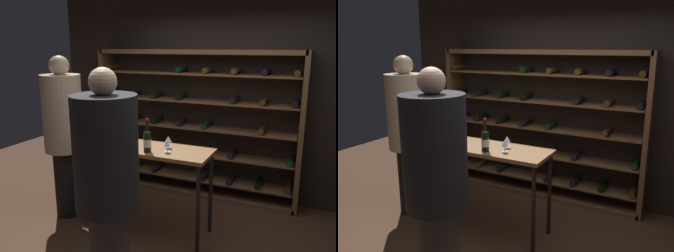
{
  "view_description": "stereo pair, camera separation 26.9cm",
  "coord_description": "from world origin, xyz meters",
  "views": [
    {
      "loc": [
        1.17,
        -2.86,
        2.08
      ],
      "look_at": [
        -0.24,
        0.31,
        1.26
      ],
      "focal_mm": 36.62,
      "sensor_mm": 36.0,
      "label": 1
    },
    {
      "loc": [
        1.41,
        -2.74,
        2.08
      ],
      "look_at": [
        -0.24,
        0.31,
        1.26
      ],
      "focal_mm": 36.62,
      "sensor_mm": 36.0,
      "label": 2
    }
  ],
  "objects": [
    {
      "name": "wine_bottle_red_label",
      "position": [
        -0.43,
        0.2,
        1.11
      ],
      "size": [
        0.08,
        0.08,
        0.36
      ],
      "color": "black",
      "rests_on": "tasting_table"
    },
    {
      "name": "person_guest_khaki",
      "position": [
        -0.27,
        -0.79,
        1.06
      ],
      "size": [
        0.5,
        0.5,
        1.93
      ],
      "rotation": [
        0.0,
        0.0,
        -2.08
      ],
      "color": "#323232",
      "rests_on": "ground"
    },
    {
      "name": "person_host_in_suit",
      "position": [
        -1.6,
        0.27,
        1.09
      ],
      "size": [
        0.46,
        0.46,
        1.97
      ],
      "rotation": [
        0.0,
        0.0,
        2.3
      ],
      "color": "black",
      "rests_on": "ground"
    },
    {
      "name": "wine_glass_stemmed_center",
      "position": [
        -0.29,
        0.43,
        1.08
      ],
      "size": [
        0.07,
        0.07,
        0.13
      ],
      "color": "silver",
      "rests_on": "tasting_table"
    },
    {
      "name": "wine_bottle_amber_reserve",
      "position": [
        -1.09,
        0.42,
        1.13
      ],
      "size": [
        0.08,
        0.08,
        0.38
      ],
      "color": "black",
      "rests_on": "tasting_table"
    },
    {
      "name": "wine_rack",
      "position": [
        -0.4,
        1.51,
        1.0
      ],
      "size": [
        2.87,
        0.32,
        2.03
      ],
      "color": "brown",
      "rests_on": "ground"
    },
    {
      "name": "tasting_table",
      "position": [
        -0.49,
        0.36,
        0.87
      ],
      "size": [
        1.39,
        0.53,
        0.99
      ],
      "color": "brown",
      "rests_on": "ground"
    },
    {
      "name": "back_wall",
      "position": [
        0.0,
        1.72,
        1.45
      ],
      "size": [
        5.17,
        0.1,
        2.89
      ],
      "primitive_type": "cube",
      "color": "black",
      "rests_on": "ground"
    },
    {
      "name": "wine_glass_stemmed_left",
      "position": [
        -0.24,
        0.27,
        1.08
      ],
      "size": [
        0.07,
        0.07,
        0.13
      ],
      "color": "silver",
      "rests_on": "tasting_table"
    }
  ]
}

